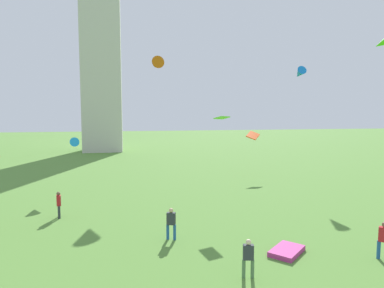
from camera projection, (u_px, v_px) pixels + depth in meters
name	position (u px, v px, depth m)	size (l,w,h in m)	color
person_0	(171.00, 222.00, 18.07)	(0.52, 0.41, 1.73)	#235693
person_1	(384.00, 238.00, 15.57)	(0.52, 0.53, 1.81)	#235693
person_2	(248.00, 256.00, 13.87)	(0.50, 0.33, 1.65)	#51754C
person_3	(59.00, 203.00, 21.83)	(0.35, 0.52, 1.72)	#2D3338
kite_flying_1	(299.00, 73.00, 34.36)	(1.04, 1.64, 1.40)	blue
kite_flying_3	(222.00, 118.00, 24.45)	(1.04, 1.27, 0.27)	#6AE92D
kite_flying_4	(253.00, 135.00, 36.13)	(1.86, 1.79, 0.94)	#EF4406
kite_flying_5	(73.00, 143.00, 28.53)	(1.17, 1.45, 1.01)	#1D91E9
kite_flying_6	(156.00, 65.00, 33.49)	(1.49, 2.07, 1.51)	#C45D08
kite_bundle_1	(287.00, 251.00, 16.35)	(1.92, 1.19, 0.24)	#B33280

